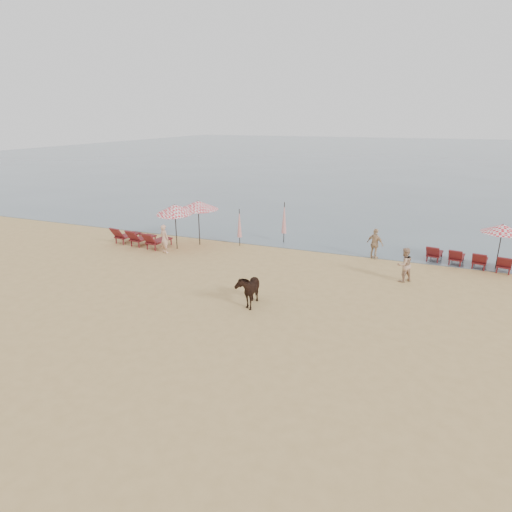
# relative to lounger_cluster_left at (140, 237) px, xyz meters

# --- Properties ---
(ground) EXTENTS (120.00, 120.00, 0.00)m
(ground) POSITION_rel_lounger_cluster_left_xyz_m (8.07, -7.56, -0.47)
(ground) COLOR tan
(ground) RESTS_ON ground
(sea) EXTENTS (160.00, 140.00, 0.06)m
(sea) POSITION_rel_lounger_cluster_left_xyz_m (8.07, 72.44, -0.47)
(sea) COLOR #51606B
(sea) RESTS_ON ground
(lounger_cluster_left) EXTENTS (3.27, 2.19, 0.67)m
(lounger_cluster_left) POSITION_rel_lounger_cluster_left_xyz_m (0.00, 0.00, 0.00)
(lounger_cluster_left) COLOR maroon
(lounger_cluster_left) RESTS_ON ground
(lounger_cluster_right) EXTENTS (3.94, 2.23, 0.59)m
(lounger_cluster_right) POSITION_rel_lounger_cluster_left_xyz_m (17.00, 2.90, -0.06)
(lounger_cluster_right) COLOR maroon
(lounger_cluster_right) RESTS_ON ground
(umbrella_open_left_a) EXTENTS (2.24, 2.24, 2.55)m
(umbrella_open_left_a) POSITION_rel_lounger_cluster_left_xyz_m (3.07, 1.34, 1.83)
(umbrella_open_left_a) COLOR black
(umbrella_open_left_a) RESTS_ON ground
(umbrella_open_left_b) EXTENTS (2.02, 2.06, 2.58)m
(umbrella_open_left_b) POSITION_rel_lounger_cluster_left_xyz_m (2.28, 0.20, 1.76)
(umbrella_open_left_b) COLOR black
(umbrella_open_left_b) RESTS_ON ground
(umbrella_open_right) EXTENTS (1.83, 1.83, 2.23)m
(umbrella_open_right) POSITION_rel_lounger_cluster_left_xyz_m (18.24, 2.91, 1.54)
(umbrella_open_right) COLOR black
(umbrella_open_right) RESTS_ON ground
(umbrella_closed_left) EXTENTS (0.26, 0.26, 2.12)m
(umbrella_closed_left) POSITION_rel_lounger_cluster_left_xyz_m (5.28, 1.99, 0.83)
(umbrella_closed_left) COLOR black
(umbrella_closed_left) RESTS_ON ground
(umbrella_closed_right) EXTENTS (0.29, 0.29, 2.39)m
(umbrella_closed_right) POSITION_rel_lounger_cluster_left_xyz_m (7.40, 3.48, 1.00)
(umbrella_closed_right) COLOR black
(umbrella_closed_right) RESTS_ON ground
(cow) EXTENTS (0.95, 1.66, 1.32)m
(cow) POSITION_rel_lounger_cluster_left_xyz_m (8.79, -5.17, 0.19)
(cow) COLOR black
(cow) RESTS_ON ground
(beachgoer_left) EXTENTS (0.65, 0.53, 1.54)m
(beachgoer_left) POSITION_rel_lounger_cluster_left_xyz_m (2.06, -0.65, 0.30)
(beachgoer_left) COLOR #D9A387
(beachgoer_left) RESTS_ON ground
(beachgoer_right_a) EXTENTS (0.95, 0.94, 1.54)m
(beachgoer_right_a) POSITION_rel_lounger_cluster_left_xyz_m (14.20, -0.38, 0.30)
(beachgoer_right_a) COLOR tan
(beachgoer_right_a) RESTS_ON ground
(beachgoer_right_b) EXTENTS (1.00, 0.75, 1.59)m
(beachgoer_right_b) POSITION_rel_lounger_cluster_left_xyz_m (12.62, 2.41, 0.32)
(beachgoer_right_b) COLOR tan
(beachgoer_right_b) RESTS_ON ground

